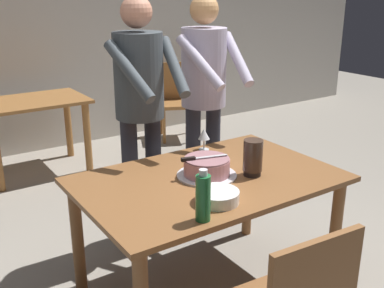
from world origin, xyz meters
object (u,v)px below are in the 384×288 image
object	(u,v)px
background_table	(33,116)
background_chair_1	(176,97)
cake_knife	(195,158)
water_bottle	(203,197)
cake_on_platter	(207,168)
hurricane_lamp	(253,157)
plate_stack	(217,196)
wine_glass_near	(204,135)
person_cutting_cake	(140,99)
person_standing_beside	(204,89)
main_dining_table	(208,195)

from	to	relation	value
background_table	background_chair_1	size ratio (longest dim) A/B	1.11
cake_knife	water_bottle	world-z (taller)	water_bottle
cake_on_platter	hurricane_lamp	distance (m)	0.26
cake_knife	hurricane_lamp	world-z (taller)	hurricane_lamp
plate_stack	hurricane_lamp	distance (m)	0.42
plate_stack	background_chair_1	size ratio (longest dim) A/B	0.24
plate_stack	water_bottle	distance (m)	0.22
plate_stack	wine_glass_near	bearing A→B (deg)	59.61
water_bottle	background_table	world-z (taller)	water_bottle
cake_on_platter	person_cutting_cake	distance (m)	0.72
person_standing_beside	cake_knife	bearing A→B (deg)	-128.70
cake_knife	wine_glass_near	world-z (taller)	wine_glass_near
cake_knife	plate_stack	distance (m)	0.34
main_dining_table	plate_stack	world-z (taller)	plate_stack
main_dining_table	wine_glass_near	size ratio (longest dim) A/B	10.06
hurricane_lamp	cake_knife	bearing A→B (deg)	152.77
person_standing_beside	hurricane_lamp	bearing A→B (deg)	-106.83
wine_glass_near	person_standing_beside	size ratio (longest dim) A/B	0.08
hurricane_lamp	person_standing_beside	bearing A→B (deg)	73.17
background_table	background_chair_1	world-z (taller)	background_chair_1
water_bottle	person_cutting_cake	distance (m)	1.13
hurricane_lamp	plate_stack	bearing A→B (deg)	-155.89
hurricane_lamp	person_standing_beside	world-z (taller)	person_standing_beside
main_dining_table	wine_glass_near	distance (m)	0.51
main_dining_table	water_bottle	world-z (taller)	water_bottle
cake_on_platter	wine_glass_near	distance (m)	0.45
cake_on_platter	cake_knife	bearing A→B (deg)	164.45
cake_on_platter	background_chair_1	world-z (taller)	background_chair_1
wine_glass_near	plate_stack	bearing A→B (deg)	-120.39
cake_knife	background_table	xyz separation A→B (m)	(-0.22, 2.47, -0.29)
cake_knife	person_cutting_cake	size ratio (longest dim) A/B	0.15
wine_glass_near	person_cutting_cake	world-z (taller)	person_cutting_cake
plate_stack	background_chair_1	xyz separation A→B (m)	(1.64, 3.01, -0.29)
water_bottle	wine_glass_near	bearing A→B (deg)	54.46
hurricane_lamp	background_table	distance (m)	2.68
water_bottle	hurricane_lamp	distance (m)	0.61
background_chair_1	plate_stack	bearing A→B (deg)	-118.57
water_bottle	background_chair_1	xyz separation A→B (m)	(1.80, 3.12, -0.37)
main_dining_table	person_standing_beside	size ratio (longest dim) A/B	0.84
cake_knife	person_cutting_cake	distance (m)	0.68
cake_on_platter	background_table	xyz separation A→B (m)	(-0.28, 2.49, -0.22)
cake_on_platter	wine_glass_near	world-z (taller)	wine_glass_near
wine_glass_near	background_table	bearing A→B (deg)	104.10
main_dining_table	water_bottle	xyz separation A→B (m)	(-0.32, -0.39, 0.23)
cake_knife	main_dining_table	bearing A→B (deg)	-28.26
person_cutting_cake	background_table	bearing A→B (deg)	97.06
cake_knife	water_bottle	distance (m)	0.50
main_dining_table	background_chair_1	world-z (taller)	background_chair_1
wine_glass_near	main_dining_table	bearing A→B (deg)	-122.05
main_dining_table	person_cutting_cake	world-z (taller)	person_cutting_cake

